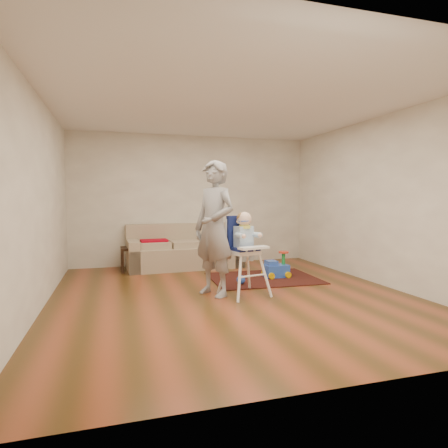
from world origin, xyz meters
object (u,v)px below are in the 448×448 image
object	(u,v)px
sofa	(185,246)
side_table	(133,259)
high_chair	(244,255)
toy_ball	(241,280)
adult	(214,228)
ride_on_toy	(276,264)

from	to	relation	value
sofa	side_table	world-z (taller)	sofa
side_table	high_chair	bearing A→B (deg)	-57.84
side_table	toy_ball	world-z (taller)	side_table
toy_ball	adult	world-z (taller)	adult
high_chair	toy_ball	bearing A→B (deg)	61.78
high_chair	ride_on_toy	bearing A→B (deg)	32.21
side_table	sofa	bearing A→B (deg)	3.32
side_table	high_chair	distance (m)	2.74
sofa	ride_on_toy	bearing A→B (deg)	-48.00
sofa	high_chair	distance (m)	2.41
side_table	toy_ball	size ratio (longest dim) A/B	3.23
sofa	toy_ball	bearing A→B (deg)	-73.51
side_table	adult	xyz separation A→B (m)	(1.04, -2.17, 0.74)
ride_on_toy	high_chair	size ratio (longest dim) A/B	0.37
side_table	ride_on_toy	bearing A→B (deg)	-29.45
sofa	high_chair	bearing A→B (deg)	-81.85
sofa	toy_ball	xyz separation A→B (m)	(0.60, -1.75, -0.35)
sofa	side_table	bearing A→B (deg)	-178.99
toy_ball	sofa	bearing A→B (deg)	108.81
sofa	adult	size ratio (longest dim) A/B	1.18
toy_ball	side_table	bearing A→B (deg)	133.54
side_table	toy_ball	xyz separation A→B (m)	(1.61, -1.69, -0.14)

